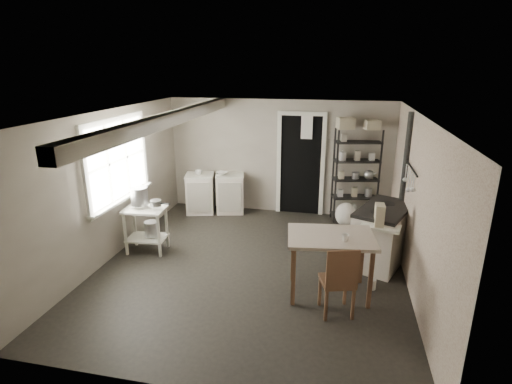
% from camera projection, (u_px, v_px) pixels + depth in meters
% --- Properties ---
extents(floor, '(5.00, 5.00, 0.00)m').
position_uv_depth(floor, '(252.00, 266.00, 6.09)').
color(floor, black).
rests_on(floor, ground).
extents(ceiling, '(5.00, 5.00, 0.00)m').
position_uv_depth(ceiling, '(251.00, 114.00, 5.39)').
color(ceiling, white).
rests_on(ceiling, wall_back).
extents(wall_back, '(4.50, 0.02, 2.30)m').
position_uv_depth(wall_back, '(279.00, 157.00, 8.07)').
color(wall_back, '#A19889').
rests_on(wall_back, ground).
extents(wall_front, '(4.50, 0.02, 2.30)m').
position_uv_depth(wall_front, '(188.00, 284.00, 3.41)').
color(wall_front, '#A19889').
rests_on(wall_front, ground).
extents(wall_left, '(0.02, 5.00, 2.30)m').
position_uv_depth(wall_left, '(110.00, 185.00, 6.19)').
color(wall_left, '#A19889').
rests_on(wall_left, ground).
extents(wall_right, '(0.02, 5.00, 2.30)m').
position_uv_depth(wall_right, '(417.00, 206.00, 5.30)').
color(wall_right, '#A19889').
rests_on(wall_right, ground).
extents(window, '(0.12, 1.76, 1.28)m').
position_uv_depth(window, '(117.00, 161.00, 6.26)').
color(window, white).
rests_on(window, wall_left).
extents(doorway, '(0.96, 0.10, 2.08)m').
position_uv_depth(doorway, '(300.00, 166.00, 8.00)').
color(doorway, white).
rests_on(doorway, ground).
extents(ceiling_beam, '(0.18, 5.00, 0.18)m').
position_uv_depth(ceiling_beam, '(169.00, 119.00, 5.66)').
color(ceiling_beam, white).
rests_on(ceiling_beam, ceiling).
extents(wallpaper_panel, '(0.01, 5.00, 2.30)m').
position_uv_depth(wallpaper_panel, '(416.00, 206.00, 5.30)').
color(wallpaper_panel, '#C4B39F').
rests_on(wallpaper_panel, wall_right).
extents(utensil_rail, '(0.06, 1.20, 0.44)m').
position_uv_depth(utensil_rail, '(409.00, 166.00, 5.74)').
color(utensil_rail, silver).
rests_on(utensil_rail, wall_right).
extents(prep_table, '(0.69, 0.52, 0.74)m').
position_uv_depth(prep_table, '(146.00, 228.00, 6.49)').
color(prep_table, white).
rests_on(prep_table, ground).
extents(stockpot, '(0.32, 0.32, 0.29)m').
position_uv_depth(stockpot, '(139.00, 196.00, 6.35)').
color(stockpot, silver).
rests_on(stockpot, prep_table).
extents(saucepan, '(0.21, 0.21, 0.10)m').
position_uv_depth(saucepan, '(156.00, 203.00, 6.31)').
color(saucepan, silver).
rests_on(saucepan, prep_table).
extents(bucket, '(0.23, 0.23, 0.25)m').
position_uv_depth(bucket, '(152.00, 229.00, 6.51)').
color(bucket, silver).
rests_on(bucket, prep_table).
extents(base_cabinets, '(1.32, 0.81, 0.81)m').
position_uv_depth(base_cabinets, '(215.00, 190.00, 8.23)').
color(base_cabinets, silver).
rests_on(base_cabinets, ground).
extents(mixing_bowl, '(0.38, 0.38, 0.07)m').
position_uv_depth(mixing_bowl, '(221.00, 168.00, 8.05)').
color(mixing_bowl, silver).
rests_on(mixing_bowl, base_cabinets).
extents(counter_cup, '(0.15, 0.15, 0.11)m').
position_uv_depth(counter_cup, '(198.00, 167.00, 8.02)').
color(counter_cup, silver).
rests_on(counter_cup, base_cabinets).
extents(shelf_rack, '(0.91, 0.51, 1.80)m').
position_uv_depth(shelf_rack, '(356.00, 173.00, 7.65)').
color(shelf_rack, black).
rests_on(shelf_rack, ground).
extents(shelf_jar, '(0.11, 0.11, 0.18)m').
position_uv_depth(shelf_jar, '(343.00, 151.00, 7.62)').
color(shelf_jar, silver).
rests_on(shelf_jar, shelf_rack).
extents(storage_box_a, '(0.36, 0.33, 0.20)m').
position_uv_depth(storage_box_a, '(346.00, 118.00, 7.34)').
color(storage_box_a, beige).
rests_on(storage_box_a, shelf_rack).
extents(storage_box_b, '(0.31, 0.29, 0.17)m').
position_uv_depth(storage_box_b, '(373.00, 119.00, 7.28)').
color(storage_box_b, beige).
rests_on(storage_box_b, shelf_rack).
extents(stove, '(1.02, 1.29, 0.90)m').
position_uv_depth(stove, '(382.00, 236.00, 6.11)').
color(stove, silver).
rests_on(stove, ground).
extents(stovepipe, '(0.15, 0.15, 1.49)m').
position_uv_depth(stovepipe, '(407.00, 157.00, 6.09)').
color(stovepipe, black).
rests_on(stovepipe, stove).
extents(side_ledge, '(0.58, 0.41, 0.81)m').
position_uv_depth(side_ledge, '(378.00, 251.00, 5.64)').
color(side_ledge, white).
rests_on(side_ledge, ground).
extents(oats_box, '(0.13, 0.20, 0.30)m').
position_uv_depth(oats_box, '(380.00, 212.00, 5.47)').
color(oats_box, beige).
rests_on(oats_box, side_ledge).
extents(work_table, '(1.20, 0.91, 0.84)m').
position_uv_depth(work_table, '(329.00, 268.00, 5.27)').
color(work_table, beige).
rests_on(work_table, ground).
extents(table_cup, '(0.10, 0.10, 0.09)m').
position_uv_depth(table_cup, '(345.00, 244.00, 4.99)').
color(table_cup, silver).
rests_on(table_cup, work_table).
extents(chair, '(0.48, 0.50, 0.93)m').
position_uv_depth(chair, '(337.00, 277.00, 4.82)').
color(chair, '#533523').
rests_on(chair, ground).
extents(flour_sack, '(0.40, 0.35, 0.46)m').
position_uv_depth(flour_sack, '(346.00, 214.00, 7.55)').
color(flour_sack, white).
rests_on(flour_sack, ground).
extents(floor_crock, '(0.13, 0.13, 0.14)m').
position_uv_depth(floor_crock, '(372.00, 284.00, 5.47)').
color(floor_crock, silver).
rests_on(floor_crock, ground).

